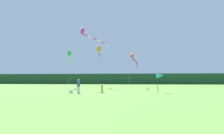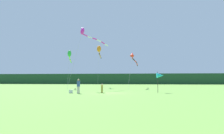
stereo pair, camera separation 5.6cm
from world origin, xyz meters
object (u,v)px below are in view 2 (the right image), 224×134
kite_orange (99,50)px  kite_magenta (86,34)px  kite_red (133,57)px  banner_flag_pole (160,76)px  kite_green (70,55)px  cooler_box (71,91)px  person_child (102,88)px  person_adult (78,85)px

kite_orange → kite_magenta: (-0.90, -8.41, 1.29)m
kite_magenta → kite_red: bearing=37.6°
banner_flag_pole → kite_magenta: 14.76m
banner_flag_pole → kite_green: bearing=151.0°
cooler_box → kite_orange: size_ratio=0.05×
cooler_box → person_child: bearing=7.4°
person_child → banner_flag_pole: size_ratio=0.43×
banner_flag_pole → kite_red: (-3.04, 11.57, 4.29)m
person_child → kite_orange: 17.02m
person_adult → banner_flag_pole: banner_flag_pole is taller
person_child → kite_orange: kite_orange is taller
kite_magenta → cooler_box: bearing=-91.3°
kite_red → kite_green: size_ratio=1.41×
person_adult → banner_flag_pole: (10.67, 2.28, 1.28)m
person_child → kite_magenta: kite_magenta is taller
kite_green → person_child: bearing=-51.2°
cooler_box → kite_magenta: 11.89m
person_adult → cooler_box: (-1.11, 0.38, -0.80)m
kite_green → person_adult: bearing=-64.4°
kite_orange → kite_magenta: size_ratio=0.88×
kite_magenta → kite_red: kite_magenta is taller
person_adult → kite_red: bearing=61.2°
person_child → banner_flag_pole: bearing=10.1°
banner_flag_pole → kite_orange: kite_orange is taller
cooler_box → kite_green: (-4.25, 10.79, 6.64)m
kite_magenta → kite_green: kite_magenta is taller
banner_flag_pole → person_child: bearing=-169.9°
banner_flag_pole → cooler_box: bearing=-170.8°
kite_red → cooler_box: bearing=-122.9°
person_adult → kite_orange: bearing=90.2°
person_child → kite_orange: bearing=101.3°
kite_orange → kite_magenta: kite_magenta is taller
cooler_box → kite_magenta: bearing=88.7°
person_child → kite_red: size_ratio=0.11×
person_child → kite_magenta: (-3.85, 6.35, 9.24)m
cooler_box → kite_red: 17.27m
person_adult → kite_green: bearing=115.6°
banner_flag_pole → kite_green: (-16.02, 8.89, 4.55)m
banner_flag_pole → kite_red: kite_red is taller
person_adult → person_child: person_adult is taller
banner_flag_pole → kite_magenta: kite_magenta is taller
cooler_box → kite_orange: bearing=86.1°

